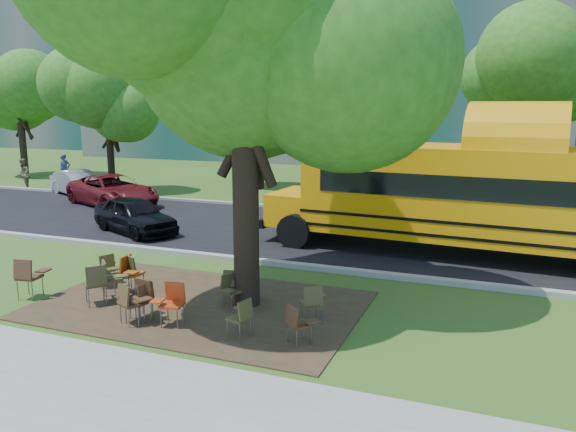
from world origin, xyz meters
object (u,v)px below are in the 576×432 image
at_px(chair_1, 110,276).
at_px(chair_12, 230,288).
at_px(chair_9, 126,271).
at_px(bg_car_silver, 78,183).
at_px(chair_7, 298,321).
at_px(school_bus, 507,196).
at_px(chair_0, 28,274).
at_px(bg_car_red, 113,191).
at_px(pedestrian_b, 23,174).
at_px(chair_11, 234,282).
at_px(chair_14, 143,297).
at_px(main_tree, 243,10).
at_px(chair_3, 139,297).
at_px(chair_13, 313,300).
at_px(chair_5, 172,300).
at_px(black_car, 135,215).
at_px(chair_6, 242,314).
at_px(chair_10, 130,270).
at_px(pedestrian_a, 65,170).
at_px(chair_2, 97,280).
at_px(chair_4, 130,300).
at_px(chair_8, 106,267).

bearing_deg(chair_1, chair_12, 52.60).
xyz_separation_m(chair_9, bg_car_silver, (-11.29, 11.21, 0.06)).
bearing_deg(chair_9, chair_7, -164.61).
bearing_deg(school_bus, bg_car_silver, 169.91).
bearing_deg(chair_12, chair_0, -52.98).
bearing_deg(bg_car_red, pedestrian_b, 95.50).
height_order(chair_11, chair_14, chair_14).
height_order(main_tree, chair_14, main_tree).
distance_m(chair_9, chair_11, 2.68).
distance_m(chair_14, bg_car_silver, 17.76).
distance_m(chair_3, chair_9, 1.96).
bearing_deg(chair_13, chair_3, 164.45).
bearing_deg(chair_5, chair_7, 169.70).
relative_size(chair_9, chair_12, 1.17).
xyz_separation_m(school_bus, chair_3, (-6.82, -7.67, -1.29)).
bearing_deg(black_car, pedestrian_b, 85.54).
height_order(black_car, bg_car_red, bg_car_red).
xyz_separation_m(chair_0, chair_5, (3.89, -0.17, -0.05)).
bearing_deg(school_bus, chair_6, -116.47).
height_order(chair_6, chair_10, chair_10).
xyz_separation_m(school_bus, chair_12, (-5.47, -6.29, -1.37)).
distance_m(school_bus, chair_0, 12.51).
height_order(chair_3, pedestrian_a, pedestrian_a).
distance_m(chair_3, pedestrian_a, 21.41).
bearing_deg(chair_2, chair_9, 36.69).
bearing_deg(chair_6, chair_1, 92.23).
distance_m(black_car, bg_car_red, 5.83).
bearing_deg(chair_3, school_bus, -121.47).
distance_m(chair_3, chair_13, 3.51).
relative_size(school_bus, pedestrian_a, 7.49).
distance_m(pedestrian_a, pedestrian_b, 2.06).
bearing_deg(pedestrian_a, chair_5, -117.01).
bearing_deg(chair_6, chair_5, 102.51).
height_order(chair_10, chair_13, chair_10).
xyz_separation_m(chair_12, bg_car_silver, (-14.02, 11.22, 0.14)).
relative_size(chair_2, chair_14, 1.16).
bearing_deg(main_tree, pedestrian_b, 147.86).
height_order(chair_10, chair_11, chair_10).
xyz_separation_m(chair_1, bg_car_red, (-7.74, 9.92, 0.12)).
xyz_separation_m(chair_4, chair_10, (-1.25, 1.67, 0.02)).
xyz_separation_m(chair_8, chair_14, (2.09, -1.42, -0.03)).
xyz_separation_m(main_tree, chair_10, (-2.91, -0.25, -5.66)).
xyz_separation_m(chair_1, bg_car_silver, (-11.22, 11.69, 0.06)).
bearing_deg(main_tree, chair_13, -17.01).
xyz_separation_m(chair_5, chair_9, (-2.08, 1.29, 0.01)).
xyz_separation_m(chair_1, chair_2, (-0.01, -0.43, 0.02)).
xyz_separation_m(school_bus, bg_car_silver, (-19.49, 4.93, -1.23)).
bearing_deg(pedestrian_b, school_bus, 33.18).
height_order(chair_1, pedestrian_a, pedestrian_a).
height_order(chair_10, pedestrian_a, pedestrian_a).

